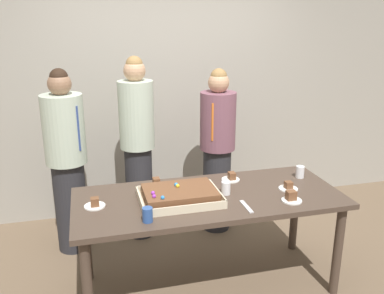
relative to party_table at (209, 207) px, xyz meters
name	(u,v)px	position (x,y,z in m)	size (l,w,h in m)	color
ground_plane	(208,285)	(0.00, 0.00, -0.70)	(12.00, 12.00, 0.00)	brown
interior_back_panel	(166,75)	(0.00, 1.60, 0.80)	(8.00, 0.12, 3.00)	#9E998E
party_table	(209,207)	(0.00, 0.00, 0.00)	(2.03, 0.84, 0.79)	#47382D
sheet_cake	(180,195)	(-0.24, -0.03, 0.14)	(0.59, 0.43, 0.12)	beige
plated_slice_near_left	(231,178)	(0.27, 0.25, 0.11)	(0.15, 0.15, 0.07)	white
plated_slice_near_right	(291,198)	(0.56, -0.24, 0.12)	(0.15, 0.15, 0.08)	white
plated_slice_far_left	(95,204)	(-0.84, 0.02, 0.11)	(0.15, 0.15, 0.07)	white
plated_slice_far_right	(156,184)	(-0.36, 0.27, 0.12)	(0.15, 0.15, 0.08)	white
plated_slice_center_front	(288,187)	(0.64, -0.04, 0.11)	(0.15, 0.15, 0.06)	white
drink_cup_nearest	(226,188)	(0.13, 0.00, 0.14)	(0.07, 0.07, 0.10)	white
drink_cup_middle	(148,215)	(-0.51, -0.29, 0.14)	(0.07, 0.07, 0.10)	#2D5199
drink_cup_far_end	(300,172)	(0.85, 0.17, 0.14)	(0.07, 0.07, 0.10)	white
cake_server_utensil	(246,207)	(0.20, -0.25, 0.09)	(0.03, 0.20, 0.01)	silver
person_serving_front	(138,146)	(-0.41, 0.97, 0.22)	(0.32, 0.32, 1.76)	#28282D
person_green_shirt_behind	(217,150)	(0.36, 0.91, 0.14)	(0.34, 0.34, 1.64)	#28282D
person_striped_tie_right	(67,161)	(-1.05, 0.88, 0.16)	(0.36, 0.36, 1.68)	#28282D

